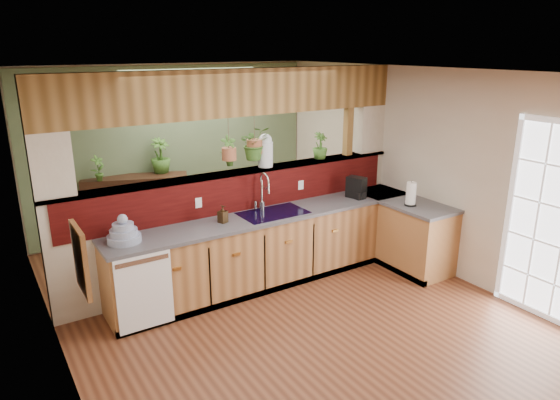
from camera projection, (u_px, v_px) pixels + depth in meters
ground at (301, 319)px, 5.43m from camera, size 4.60×7.00×0.01m
ceiling at (304, 74)px, 4.66m from camera, size 4.60×7.00×0.01m
wall_back at (176, 148)px, 7.87m from camera, size 4.60×0.02×2.60m
wall_left at (59, 255)px, 3.87m from camera, size 0.02×7.00×2.60m
wall_right at (454, 176)px, 6.22m from camera, size 0.02×7.00×2.60m
pass_through_partition at (242, 186)px, 6.18m from camera, size 4.60×0.21×2.60m
pass_through_ledge at (240, 172)px, 6.11m from camera, size 4.60×0.21×0.04m
header_beam at (238, 93)px, 5.83m from camera, size 4.60×0.15×0.55m
sage_backwall at (176, 149)px, 7.85m from camera, size 4.55×0.02×2.55m
countertop at (316, 241)px, 6.43m from camera, size 4.14×1.52×0.90m
dishwasher at (145, 292)px, 5.07m from camera, size 0.58×0.03×0.82m
navy_sink at (273, 219)px, 6.10m from camera, size 0.82×0.50×0.18m
french_door at (550, 225)px, 5.23m from camera, size 0.06×1.02×2.16m
framed_print at (81, 260)px, 3.16m from camera, size 0.04×0.35×0.45m
faucet at (263, 190)px, 6.10m from camera, size 0.21×0.21×0.49m
dish_stack at (124, 234)px, 5.15m from camera, size 0.35×0.35×0.30m
soap_dispenser at (223, 214)px, 5.72m from camera, size 0.12×0.12×0.20m
coffee_maker at (357, 188)px, 6.65m from camera, size 0.15×0.25×0.28m
paper_towel at (411, 194)px, 6.33m from camera, size 0.15×0.15×0.32m
glass_jar at (265, 150)px, 6.24m from camera, size 0.19×0.19×0.42m
ledge_plant_right at (320, 146)px, 6.68m from camera, size 0.23×0.23×0.36m
hanging_plant_a at (229, 141)px, 5.93m from camera, size 0.20×0.17×0.51m
hanging_plant_b at (254, 129)px, 6.07m from camera, size 0.44×0.41×0.54m
shelving_console at (138, 209)px, 7.52m from camera, size 1.56×0.90×1.01m
shelf_plant_a at (98, 168)px, 7.06m from camera, size 0.24×0.21×0.38m
shelf_plant_b at (160, 156)px, 7.50m from camera, size 0.37×0.37×0.53m
floor_plant at (241, 219)px, 7.38m from camera, size 0.87×0.81×0.80m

